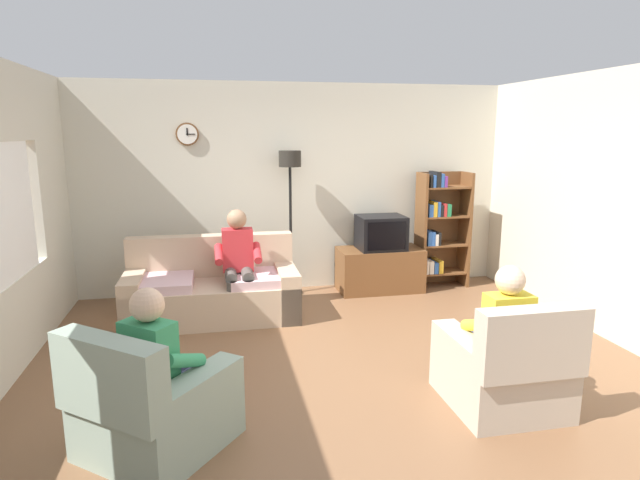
% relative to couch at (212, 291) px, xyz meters
% --- Properties ---
extents(ground_plane, '(12.00, 12.00, 0.00)m').
position_rel_couch_xyz_m(ground_plane, '(1.14, -1.61, -0.31)').
color(ground_plane, brown).
extents(back_wall_assembly, '(6.20, 0.17, 2.70)m').
position_rel_couch_xyz_m(back_wall_assembly, '(1.13, 1.05, 1.04)').
color(back_wall_assembly, beige).
rests_on(back_wall_assembly, ground_plane).
extents(right_wall, '(0.12, 5.80, 2.70)m').
position_rel_couch_xyz_m(right_wall, '(4.00, -1.61, 1.04)').
color(right_wall, beige).
rests_on(right_wall, ground_plane).
extents(couch, '(1.91, 0.89, 0.90)m').
position_rel_couch_xyz_m(couch, '(0.00, 0.00, 0.00)').
color(couch, tan).
rests_on(couch, ground_plane).
extents(tv_stand, '(1.10, 0.56, 0.57)m').
position_rel_couch_xyz_m(tv_stand, '(2.18, 0.64, -0.03)').
color(tv_stand, brown).
rests_on(tv_stand, ground_plane).
extents(tv, '(0.60, 0.49, 0.44)m').
position_rel_couch_xyz_m(tv, '(2.18, 0.61, 0.48)').
color(tv, black).
rests_on(tv, tv_stand).
extents(bookshelf, '(0.68, 0.36, 1.57)m').
position_rel_couch_xyz_m(bookshelf, '(3.03, 0.71, 0.51)').
color(bookshelf, brown).
rests_on(bookshelf, ground_plane).
extents(floor_lamp, '(0.28, 0.28, 1.85)m').
position_rel_couch_xyz_m(floor_lamp, '(1.01, 0.74, 1.14)').
color(floor_lamp, black).
rests_on(floor_lamp, ground_plane).
extents(armchair_near_window, '(1.18, 1.19, 0.90)m').
position_rel_couch_xyz_m(armchair_near_window, '(-0.39, -2.53, -0.02)').
color(armchair_near_window, gray).
rests_on(armchair_near_window, ground_plane).
extents(armchair_near_bookshelf, '(0.80, 0.88, 0.90)m').
position_rel_couch_xyz_m(armchair_near_bookshelf, '(2.17, -2.48, -0.02)').
color(armchair_near_bookshelf, '#BCAD99').
rests_on(armchair_near_bookshelf, ground_plane).
extents(person_on_couch, '(0.51, 0.54, 1.24)m').
position_rel_couch_xyz_m(person_on_couch, '(0.30, -0.11, 0.39)').
color(person_on_couch, red).
rests_on(person_on_couch, ground_plane).
extents(person_in_left_armchair, '(0.63, 0.64, 1.12)m').
position_rel_couch_xyz_m(person_in_left_armchair, '(-0.34, -2.46, 0.29)').
color(person_in_left_armchair, '#338C59').
rests_on(person_in_left_armchair, ground_plane).
extents(person_in_right_armchair, '(0.51, 0.54, 1.12)m').
position_rel_couch_xyz_m(person_in_right_armchair, '(2.17, -2.39, 0.29)').
color(person_in_right_armchair, yellow).
rests_on(person_in_right_armchair, ground_plane).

